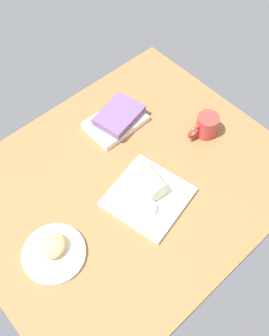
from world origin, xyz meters
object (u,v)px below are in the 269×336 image
Objects in this scene: round_plate at (54,253)px; sauce_cup at (149,208)px; breakfast_wrap at (148,179)px; book_stack at (117,119)px; square_plate at (148,197)px; coffee_mug at (206,126)px; scone_pastry at (53,246)px.

sauce_cup is at bearing -16.38° from round_plate.
breakfast_wrap is 0.60× the size of book_stack.
square_plate is 1.91× the size of coffee_mug.
breakfast_wrap is (37.18, -2.71, 1.55)cm from scone_pastry.
coffee_mug reaches higher than sauce_cup.
breakfast_wrap is 32.03cm from coffee_mug.
scone_pastry is 0.39× the size of book_stack.
round_plate is 3.19cm from scone_pastry.
round_plate is 38.32cm from breakfast_wrap.
round_plate is 2.26× the size of scone_pastry.
sauce_cup is (30.83, -10.21, -0.67)cm from scone_pastry.
coffee_mug is (69.10, -0.09, 0.87)cm from scone_pastry.
round_plate is 0.88× the size of book_stack.
sauce_cup is at bearing -130.28° from square_plate.
breakfast_wrap is at bearing -2.73° from round_plate.
book_stack reaches higher than round_plate.
sauce_cup is at bearing -123.61° from breakfast_wrap.
breakfast_wrap is at bearing 49.72° from sauce_cup.
sauce_cup is 0.34× the size of breakfast_wrap.
round_plate is at bearing -151.47° from book_stack.
sauce_cup is (-3.53, -4.16, 2.18)cm from square_plate.
square_plate is 6.19cm from breakfast_wrap.
square_plate is 1.08× the size of book_stack.
scone_pastry is 0.65× the size of breakfast_wrap.
breakfast_wrap is at bearing -175.31° from coffee_mug.
book_stack reaches higher than sauce_cup.
square_plate is (35.19, -5.14, 0.10)cm from round_plate.
round_plate is 1.56× the size of coffee_mug.
scone_pastry is 32.48cm from sauce_cup.
sauce_cup reaches higher than round_plate.
coffee_mug is (21.17, -25.70, 1.96)cm from book_stack.
breakfast_wrap is 30.40cm from book_stack.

